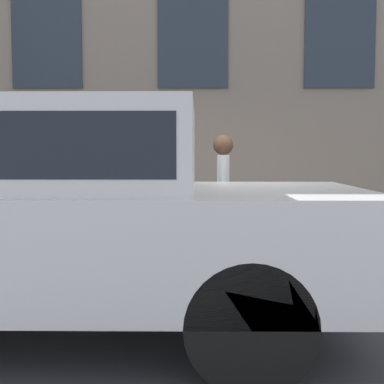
% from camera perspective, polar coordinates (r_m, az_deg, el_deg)
% --- Properties ---
extents(ground_plane, '(80.00, 80.00, 0.00)m').
position_cam_1_polar(ground_plane, '(5.79, -0.23, -10.60)').
color(ground_plane, '#47474C').
extents(sidewalk, '(3.19, 60.00, 0.15)m').
position_cam_1_polar(sidewalk, '(7.33, -0.03, -6.82)').
color(sidewalk, gray).
rests_on(sidewalk, ground_plane).
extents(fire_hydrant, '(0.31, 0.43, 0.80)m').
position_cam_1_polar(fire_hydrant, '(6.22, -3.51, -4.25)').
color(fire_hydrant, gray).
rests_on(fire_hydrant, sidewalk).
extents(person, '(0.37, 0.25, 1.55)m').
position_cam_1_polar(person, '(6.54, 3.33, 0.74)').
color(person, '#232328').
rests_on(person, sidewalk).
extents(parked_car_white_near, '(2.01, 5.11, 1.85)m').
position_cam_1_polar(parked_car_white_near, '(4.34, -16.23, -1.90)').
color(parked_car_white_near, black).
rests_on(parked_car_white_near, ground_plane).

